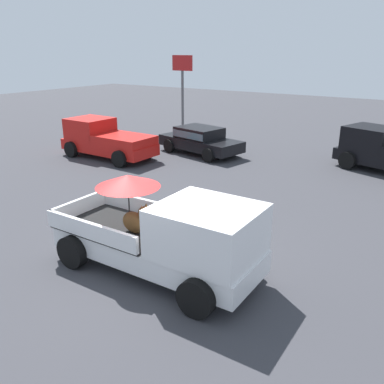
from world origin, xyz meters
The scene contains 5 objects.
ground_plane centered at (0.00, 0.00, 0.00)m, with size 80.00×80.00×0.00m, color #38383D.
pickup_truck_main centered at (0.44, 0.00, 0.99)m, with size 5.06×2.27×2.26m.
pickup_truck_red centered at (-8.68, 7.08, 0.87)m, with size 4.83×2.22×1.80m.
parked_sedan_near centered at (-5.26, 10.16, 0.74)m, with size 4.56×2.60×1.33m.
motel_sign centered at (-9.32, 14.51, 3.28)m, with size 1.40×0.16×4.62m.
Camera 1 is at (5.43, -6.64, 4.95)m, focal length 38.12 mm.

